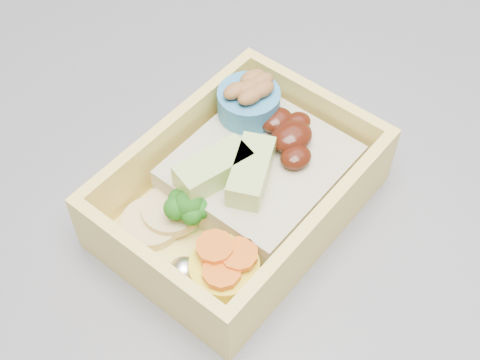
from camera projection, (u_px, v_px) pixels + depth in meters
bento_box at (243, 184)px, 0.46m from camera, size 0.21×0.18×0.07m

